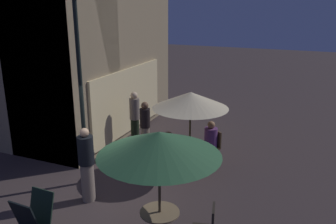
{
  "coord_description": "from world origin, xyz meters",
  "views": [
    {
      "loc": [
        -5.81,
        -4.19,
        4.35
      ],
      "look_at": [
        2.68,
        -0.56,
        1.51
      ],
      "focal_mm": 38.33,
      "sensor_mm": 36.0,
      "label": 1
    }
  ],
  "objects_px": {
    "patron_seated_0": "(209,140)",
    "patron_standing_3": "(145,128)",
    "street_lamp_near_corner": "(78,46)",
    "menu_sandwich_board": "(34,216)",
    "patron_standing_4": "(87,165)",
    "cafe_table_0": "(160,222)",
    "cafe_chair_2": "(213,144)",
    "cafe_table_1": "(190,151)",
    "patron_standing_2": "(135,119)",
    "patio_umbrella_0": "(159,144)",
    "cafe_chair_3": "(166,159)",
    "patio_umbrella_1": "(191,101)",
    "patron_seated_1": "(170,151)"
  },
  "relations": [
    {
      "from": "patron_seated_0",
      "to": "patron_standing_3",
      "type": "relative_size",
      "value": 0.77
    },
    {
      "from": "street_lamp_near_corner",
      "to": "patron_standing_3",
      "type": "distance_m",
      "value": 3.4
    },
    {
      "from": "menu_sandwich_board",
      "to": "patron_standing_4",
      "type": "xyz_separation_m",
      "value": [
        1.5,
        -0.19,
        0.45
      ]
    },
    {
      "from": "cafe_table_0",
      "to": "cafe_chair_2",
      "type": "relative_size",
      "value": 0.81
    },
    {
      "from": "cafe_table_1",
      "to": "patron_standing_2",
      "type": "height_order",
      "value": "patron_standing_2"
    },
    {
      "from": "menu_sandwich_board",
      "to": "cafe_table_0",
      "type": "relative_size",
      "value": 1.09
    },
    {
      "from": "street_lamp_near_corner",
      "to": "patio_umbrella_0",
      "type": "bearing_deg",
      "value": -120.15
    },
    {
      "from": "cafe_table_0",
      "to": "cafe_chair_2",
      "type": "bearing_deg",
      "value": 2.19
    },
    {
      "from": "cafe_table_1",
      "to": "cafe_chair_2",
      "type": "bearing_deg",
      "value": -34.93
    },
    {
      "from": "cafe_chair_3",
      "to": "patron_standing_4",
      "type": "xyz_separation_m",
      "value": [
        -1.63,
        1.21,
        0.32
      ]
    },
    {
      "from": "cafe_chair_2",
      "to": "cafe_table_1",
      "type": "bearing_deg",
      "value": 0.0
    },
    {
      "from": "street_lamp_near_corner",
      "to": "patio_umbrella_1",
      "type": "height_order",
      "value": "street_lamp_near_corner"
    },
    {
      "from": "menu_sandwich_board",
      "to": "cafe_table_1",
      "type": "bearing_deg",
      "value": -22.23
    },
    {
      "from": "menu_sandwich_board",
      "to": "patron_standing_2",
      "type": "distance_m",
      "value": 4.75
    },
    {
      "from": "street_lamp_near_corner",
      "to": "cafe_table_1",
      "type": "bearing_deg",
      "value": -51.38
    },
    {
      "from": "street_lamp_near_corner",
      "to": "patio_umbrella_1",
      "type": "bearing_deg",
      "value": -51.38
    },
    {
      "from": "patio_umbrella_1",
      "to": "cafe_table_1",
      "type": "bearing_deg",
      "value": -26.57
    },
    {
      "from": "patio_umbrella_0",
      "to": "cafe_table_0",
      "type": "bearing_deg",
      "value": 180.0
    },
    {
      "from": "cafe_table_1",
      "to": "patron_standing_3",
      "type": "xyz_separation_m",
      "value": [
        0.45,
        1.55,
        0.27
      ]
    },
    {
      "from": "menu_sandwich_board",
      "to": "patron_standing_2",
      "type": "height_order",
      "value": "patron_standing_2"
    },
    {
      "from": "patio_umbrella_0",
      "to": "patron_seated_0",
      "type": "height_order",
      "value": "patio_umbrella_0"
    },
    {
      "from": "menu_sandwich_board",
      "to": "patio_umbrella_1",
      "type": "bearing_deg",
      "value": -22.23
    },
    {
      "from": "patio_umbrella_1",
      "to": "cafe_chair_3",
      "type": "height_order",
      "value": "patio_umbrella_1"
    },
    {
      "from": "patio_umbrella_0",
      "to": "patio_umbrella_1",
      "type": "distance_m",
      "value": 3.33
    },
    {
      "from": "patron_seated_0",
      "to": "patron_seated_1",
      "type": "relative_size",
      "value": 0.99
    },
    {
      "from": "patron_seated_1",
      "to": "cafe_table_1",
      "type": "bearing_deg",
      "value": 0.0
    },
    {
      "from": "patron_standing_3",
      "to": "patron_standing_4",
      "type": "xyz_separation_m",
      "value": [
        -2.82,
        0.04,
        0.05
      ]
    },
    {
      "from": "cafe_chair_3",
      "to": "patron_seated_0",
      "type": "bearing_deg",
      "value": -3.44
    },
    {
      "from": "cafe_chair_3",
      "to": "patio_umbrella_0",
      "type": "bearing_deg",
      "value": -131.5
    },
    {
      "from": "cafe_table_0",
      "to": "patron_seated_0",
      "type": "distance_m",
      "value": 3.82
    },
    {
      "from": "cafe_table_1",
      "to": "patio_umbrella_0",
      "type": "distance_m",
      "value": 3.65
    },
    {
      "from": "patron_seated_0",
      "to": "patron_seated_1",
      "type": "bearing_deg",
      "value": 3.99
    },
    {
      "from": "cafe_chair_2",
      "to": "patron_seated_1",
      "type": "xyz_separation_m",
      "value": [
        -1.28,
        0.78,
        0.15
      ]
    },
    {
      "from": "street_lamp_near_corner",
      "to": "menu_sandwich_board",
      "type": "relative_size",
      "value": 5.67
    },
    {
      "from": "patio_umbrella_0",
      "to": "menu_sandwich_board",
      "type": "bearing_deg",
      "value": 104.15
    },
    {
      "from": "patron_standing_2",
      "to": "patron_standing_4",
      "type": "bearing_deg",
      "value": -177.85
    },
    {
      "from": "menu_sandwich_board",
      "to": "patron_seated_0",
      "type": "xyz_separation_m",
      "value": [
        4.41,
        -2.15,
        0.28
      ]
    },
    {
      "from": "cafe_table_1",
      "to": "cafe_chair_2",
      "type": "distance_m",
      "value": 0.8
    },
    {
      "from": "menu_sandwich_board",
      "to": "street_lamp_near_corner",
      "type": "bearing_deg",
      "value": 11.28
    },
    {
      "from": "patio_umbrella_1",
      "to": "patron_standing_4",
      "type": "distance_m",
      "value": 3.04
    },
    {
      "from": "menu_sandwich_board",
      "to": "patron_seated_1",
      "type": "distance_m",
      "value": 3.57
    },
    {
      "from": "cafe_table_1",
      "to": "menu_sandwich_board",
      "type": "bearing_deg",
      "value": 155.41
    },
    {
      "from": "patron_standing_3",
      "to": "patio_umbrella_1",
      "type": "bearing_deg",
      "value": 18.99
    },
    {
      "from": "patron_standing_3",
      "to": "cafe_table_1",
      "type": "bearing_deg",
      "value": 18.99
    },
    {
      "from": "patron_standing_2",
      "to": "menu_sandwich_board",
      "type": "bearing_deg",
      "value": 177.06
    },
    {
      "from": "street_lamp_near_corner",
      "to": "patron_standing_4",
      "type": "bearing_deg",
      "value": -142.33
    },
    {
      "from": "cafe_chair_3",
      "to": "patron_standing_4",
      "type": "bearing_deg",
      "value": 170.73
    },
    {
      "from": "cafe_table_1",
      "to": "cafe_chair_2",
      "type": "xyz_separation_m",
      "value": [
        0.66,
        -0.46,
        0.02
      ]
    },
    {
      "from": "patron_standing_2",
      "to": "patron_standing_3",
      "type": "bearing_deg",
      "value": -132.4
    },
    {
      "from": "patron_standing_4",
      "to": "cafe_chair_2",
      "type": "bearing_deg",
      "value": 175.55
    }
  ]
}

